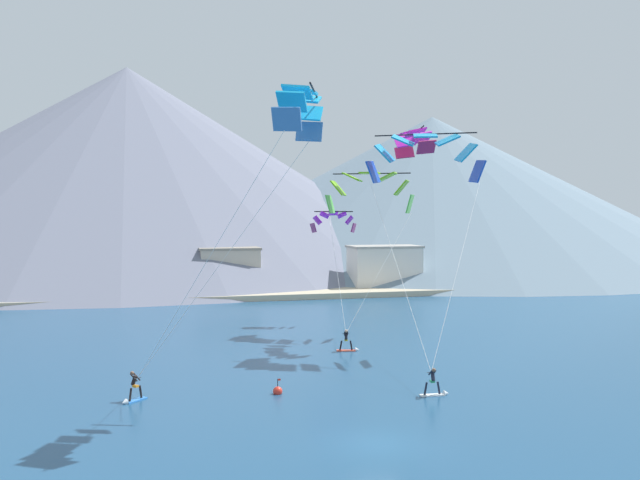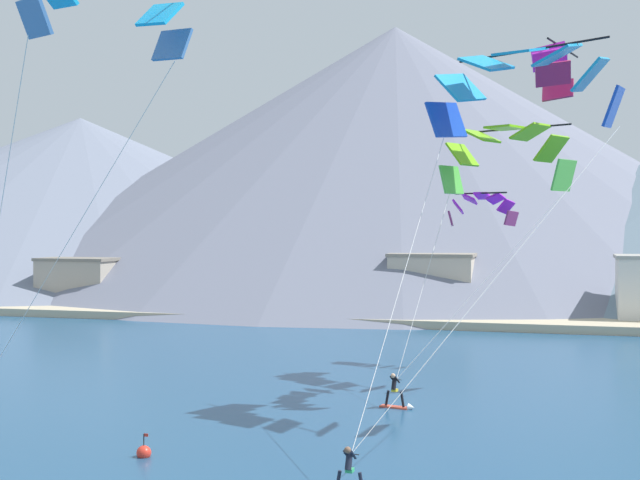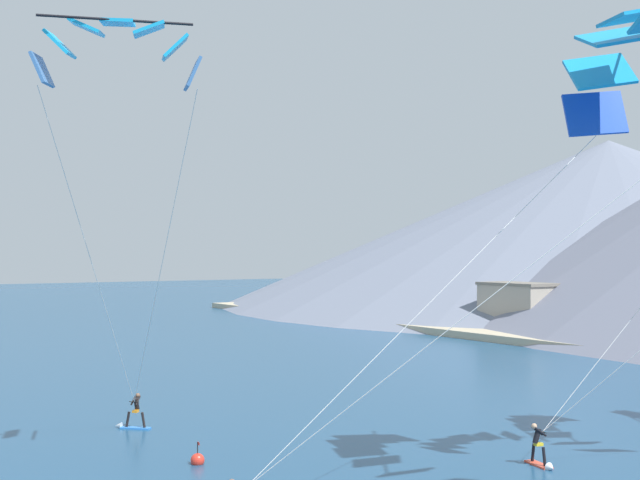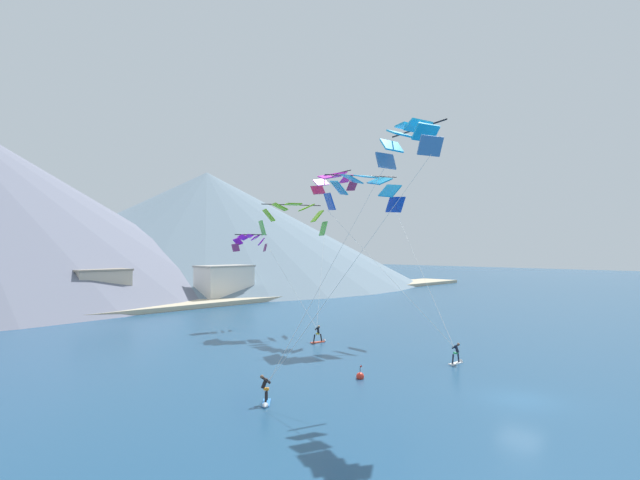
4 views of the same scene
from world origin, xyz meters
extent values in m
plane|color=navy|center=(0.00, 0.00, 0.00)|extent=(400.00, 400.00, 0.00)
cube|color=#337FDB|center=(-10.82, 10.44, 0.04)|extent=(1.32, 1.34, 0.07)
cylinder|color=black|center=(-10.55, 10.72, 0.43)|extent=(0.26, 0.26, 0.73)
cylinder|color=black|center=(-11.10, 10.16, 0.43)|extent=(0.26, 0.26, 0.73)
cube|color=orange|center=(-10.82, 10.44, 0.83)|extent=(0.38, 0.38, 0.12)
cylinder|color=black|center=(-10.90, 10.51, 1.17)|extent=(0.46, 0.45, 0.63)
cylinder|color=black|center=(-10.74, 10.52, 1.34)|extent=(0.43, 0.43, 0.40)
cylinder|color=black|center=(-10.91, 10.35, 1.34)|extent=(0.43, 0.43, 0.40)
cylinder|color=black|center=(-10.70, 10.31, 1.31)|extent=(0.39, 0.39, 0.03)
sphere|color=brown|center=(-11.01, 10.62, 1.55)|extent=(0.22, 0.22, 0.22)
cone|color=white|center=(-11.43, 9.82, 0.10)|extent=(0.47, 0.47, 0.36)
cube|color=#E54C33|center=(4.75, 21.29, 0.04)|extent=(1.50, 0.77, 0.07)
cylinder|color=black|center=(4.37, 21.38, 0.43)|extent=(0.27, 0.18, 0.74)
cylinder|color=black|center=(5.14, 21.19, 0.43)|extent=(0.27, 0.18, 0.74)
cube|color=yellow|center=(4.75, 21.29, 0.84)|extent=(0.30, 0.36, 0.12)
cylinder|color=black|center=(4.73, 21.21, 1.17)|extent=(0.30, 0.42, 0.63)
cylinder|color=black|center=(4.64, 21.34, 1.35)|extent=(0.21, 0.53, 0.41)
cylinder|color=black|center=(4.87, 21.28, 1.35)|extent=(0.21, 0.53, 0.41)
cylinder|color=black|center=(4.80, 21.48, 1.32)|extent=(0.51, 0.15, 0.03)
sphere|color=tan|center=(4.70, 21.10, 1.57)|extent=(0.23, 0.23, 0.23)
cone|color=white|center=(5.60, 21.08, 0.10)|extent=(0.38, 0.42, 0.36)
cube|color=white|center=(5.88, 7.36, 0.04)|extent=(1.46, 0.51, 0.07)
cylinder|color=black|center=(5.48, 7.38, 0.43)|extent=(0.25, 0.13, 0.74)
cylinder|color=black|center=(6.28, 7.33, 0.43)|extent=(0.25, 0.13, 0.74)
cube|color=#33B266|center=(5.88, 7.36, 0.84)|extent=(0.25, 0.32, 0.12)
cylinder|color=black|center=(5.87, 7.26, 1.17)|extent=(0.24, 0.43, 0.63)
cylinder|color=black|center=(5.76, 7.36, 1.35)|extent=(0.11, 0.53, 0.41)
cylinder|color=black|center=(6.00, 7.35, 1.35)|extent=(0.11, 0.53, 0.41)
cylinder|color=black|center=(5.89, 7.54, 1.32)|extent=(0.52, 0.06, 0.03)
sphere|color=brown|center=(5.87, 7.11, 1.55)|extent=(0.22, 0.22, 0.22)
cone|color=white|center=(6.75, 7.31, 0.10)|extent=(0.32, 0.38, 0.36)
cube|color=#3E71AF|center=(-1.07, 8.96, 15.25)|extent=(1.64, 1.02, 1.22)
cube|color=#19B2ED|center=(-1.25, 8.32, 16.21)|extent=(1.78, 1.38, 1.05)
cube|color=#19B2ED|center=(-1.60, 7.40, 16.84)|extent=(1.85, 1.63, 0.72)
cube|color=#19B2ED|center=(-2.06, 6.36, 17.07)|extent=(1.86, 1.73, 0.29)
cube|color=#19B2ED|center=(-2.56, 5.33, 16.84)|extent=(1.82, 1.73, 0.72)
cube|color=#19B2ED|center=(-3.04, 4.48, 16.21)|extent=(1.70, 1.58, 1.05)
cube|color=#3E71AF|center=(-3.42, 3.93, 15.25)|extent=(1.54, 1.29, 1.22)
cylinder|color=black|center=(-1.46, 6.08, 16.99)|extent=(1.88, 5.35, 0.10)
cylinder|color=silver|center=(-5.88, 9.73, 8.01)|extent=(9.67, 1.20, 13.40)
cylinder|color=silver|center=(-7.13, 7.06, 8.01)|extent=(7.19, 6.56, 13.40)
cube|color=#57C746|center=(6.19, 31.34, 11.34)|extent=(1.34, 1.84, 1.66)
cube|color=#75C815|center=(6.85, 30.99, 12.77)|extent=(1.88, 2.14, 1.37)
cube|color=#75C815|center=(7.97, 30.38, 13.75)|extent=(2.24, 2.33, 0.83)
cube|color=#75C815|center=(9.35, 29.62, 14.10)|extent=(2.33, 2.38, 0.14)
cube|color=#75C815|center=(10.73, 28.85, 13.75)|extent=(2.25, 2.32, 0.83)
cube|color=#75C815|center=(11.85, 28.22, 12.77)|extent=(1.90, 2.13, 1.37)
cube|color=#57C746|center=(12.50, 27.85, 11.34)|extent=(1.36, 1.83, 1.66)
cylinder|color=black|center=(9.74, 30.32, 14.10)|extent=(6.28, 3.46, 0.10)
cylinder|color=silver|center=(5.44, 26.44, 5.93)|extent=(1.31, 9.94, 9.24)
cylinder|color=silver|center=(8.70, 24.63, 5.93)|extent=(7.84, 6.34, 9.24)
cube|color=blue|center=(7.10, 21.89, 13.75)|extent=(1.85, 2.20, 1.86)
cube|color=#1898D4|center=(7.84, 21.30, 15.17)|extent=(2.30, 2.44, 1.68)
cube|color=#1898D4|center=(9.08, 20.62, 16.12)|extent=(2.51, 2.62, 1.23)
cube|color=#1898D4|center=(10.61, 19.97, 16.45)|extent=(2.45, 2.72, 0.58)
cube|color=#1898D4|center=(12.20, 19.45, 16.12)|extent=(2.19, 2.72, 1.23)
cube|color=#1898D4|center=(13.58, 19.14, 15.17)|extent=(1.70, 2.63, 1.68)
cube|color=blue|center=(14.52, 19.10, 13.75)|extent=(1.06, 2.46, 1.86)
cylinder|color=black|center=(10.97, 20.91, 16.66)|extent=(6.77, 4.32, 0.10)
cylinder|color=silver|center=(6.42, 14.82, 7.13)|extent=(1.09, 14.61, 11.64)
cylinder|color=silver|center=(10.34, 13.36, 7.13)|extent=(8.92, 11.68, 11.64)
cube|color=#B32253|center=(12.16, 28.39, 15.88)|extent=(1.64, 1.03, 1.22)
cube|color=#CB23BD|center=(11.96, 27.71, 16.70)|extent=(1.65, 1.22, 1.10)
cube|color=#CB23BD|center=(11.80, 26.78, 17.23)|extent=(1.66, 1.28, 0.84)
cube|color=#CB23BD|center=(11.72, 25.71, 17.41)|extent=(1.66, 1.18, 0.48)
cube|color=#CB23BD|center=(11.73, 24.65, 17.23)|extent=(1.66, 1.17, 0.84)
cube|color=#CB23BD|center=(11.82, 23.71, 16.70)|extent=(1.66, 1.12, 1.10)
cube|color=#B32253|center=(11.98, 23.01, 15.88)|extent=(1.65, 0.92, 1.22)
cylinder|color=black|center=(12.44, 25.69, 17.58)|extent=(1.51, 5.39, 0.10)
cube|color=#8C2C6B|center=(9.41, 34.67, 9.12)|extent=(0.88, 1.08, 0.99)
cube|color=#B219DE|center=(9.07, 34.98, 9.85)|extent=(1.12, 1.16, 0.98)
cube|color=#B219DE|center=(8.43, 35.29, 10.35)|extent=(1.20, 1.23, 0.79)
cube|color=#B219DE|center=(7.62, 35.52, 10.53)|extent=(1.12, 1.27, 0.45)
cube|color=#B219DE|center=(6.78, 35.65, 10.35)|extent=(0.95, 1.27, 0.79)
cube|color=#B219DE|center=(6.08, 35.65, 9.85)|extent=(0.68, 1.23, 0.98)
cube|color=#8C2C6B|center=(5.63, 35.51, 9.12)|extent=(0.43, 1.17, 0.99)
cylinder|color=black|center=(7.52, 35.06, 10.68)|extent=(3.35, 1.99, 0.10)
sphere|color=red|center=(-2.75, 9.96, 0.15)|extent=(0.56, 0.56, 0.56)
cylinder|color=black|center=(-2.75, 9.96, 0.65)|extent=(0.04, 0.04, 0.44)
cube|color=red|center=(-2.66, 9.96, 0.83)|extent=(0.18, 0.01, 0.12)
cube|color=#BCAD8E|center=(0.00, 57.55, 0.35)|extent=(180.00, 10.00, 0.70)
cube|color=beige|center=(0.72, 61.80, 2.85)|extent=(7.60, 5.11, 5.71)
cube|color=gray|center=(0.72, 61.80, 5.86)|extent=(7.90, 5.31, 0.30)
cube|color=silver|center=(21.45, 59.92, 2.89)|extent=(9.13, 5.24, 5.78)
cube|color=#9D9992|center=(21.45, 59.92, 5.93)|extent=(9.50, 5.45, 0.30)
cone|color=slate|center=(47.42, 104.78, 14.94)|extent=(114.16, 114.16, 29.89)
camera|label=1|loc=(-10.52, -30.73, 10.71)|focal=40.00mm
camera|label=2|loc=(12.57, -20.55, 8.88)|focal=50.00mm
camera|label=3|loc=(29.92, -5.13, 8.57)|focal=50.00mm
camera|label=4|loc=(-29.77, -12.00, 9.05)|focal=28.00mm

